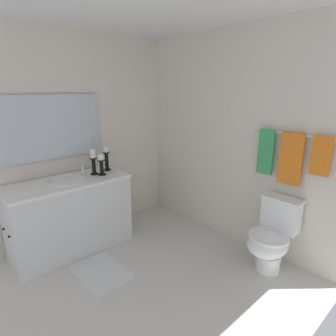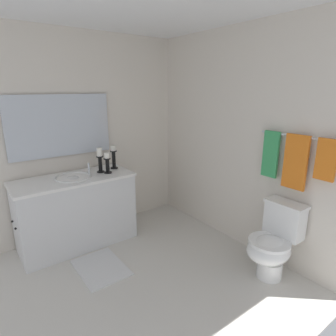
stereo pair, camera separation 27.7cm
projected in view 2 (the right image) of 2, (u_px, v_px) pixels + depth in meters
name	position (u px, v px, depth m)	size (l,w,h in m)	color
floor	(129.00, 286.00, 2.68)	(2.70, 2.94, 0.02)	beige
wall_back	(240.00, 141.00, 3.19)	(2.70, 0.04, 2.45)	silver
wall_left	(70.00, 138.00, 3.39)	(0.04, 2.94, 2.45)	silver
vanity_cabinet	(76.00, 211.00, 3.29)	(0.58, 1.32, 0.83)	silver
sink_basin	(74.00, 181.00, 3.19)	(0.40, 0.40, 0.24)	white
mirror	(61.00, 126.00, 3.25)	(0.02, 1.17, 0.70)	silver
candle_holder_tall	(114.00, 157.00, 3.50)	(0.09, 0.09, 0.29)	black
candle_holder_short	(107.00, 163.00, 3.32)	(0.09, 0.09, 0.24)	black
candle_holder_mid	(100.00, 159.00, 3.34)	(0.09, 0.09, 0.30)	black
toilet	(273.00, 243.00, 2.71)	(0.39, 0.54, 0.75)	white
towel_bar	(300.00, 137.00, 2.56)	(0.02, 0.02, 0.79)	silver
towel_near_vanity	(271.00, 154.00, 2.81)	(0.16, 0.03, 0.46)	#389E59
towel_center	(295.00, 162.00, 2.61)	(0.22, 0.03, 0.51)	orange
towel_near_corner	(326.00, 160.00, 2.39)	(0.17, 0.03, 0.36)	orange
bath_mat	(101.00, 268.00, 2.92)	(0.60, 0.44, 0.02)	silver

